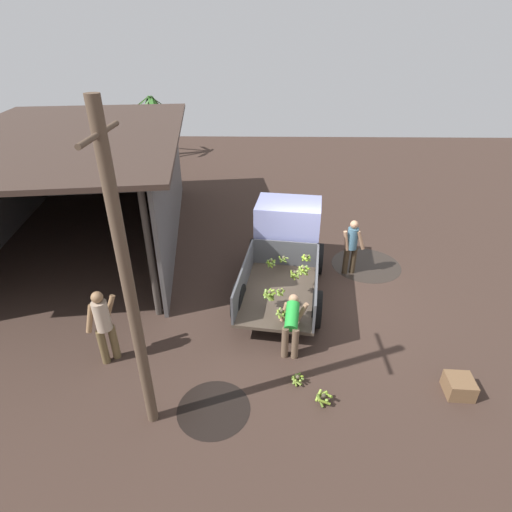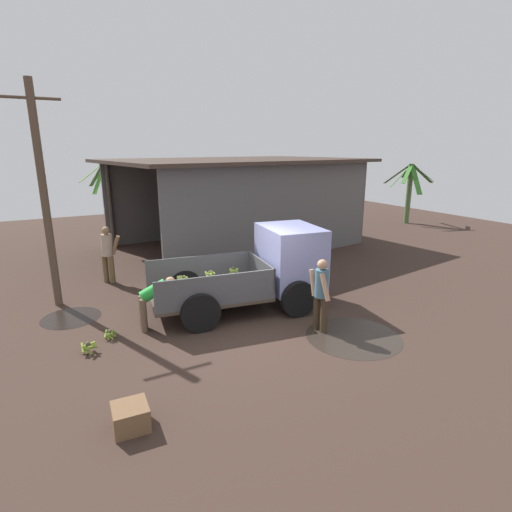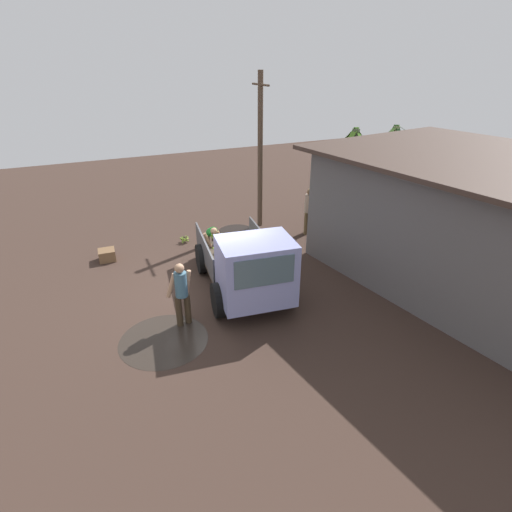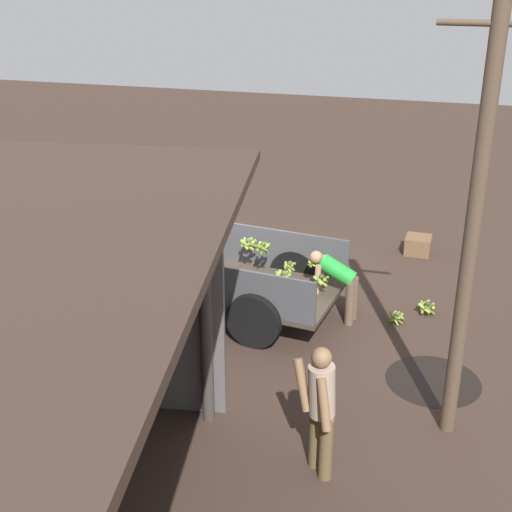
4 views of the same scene
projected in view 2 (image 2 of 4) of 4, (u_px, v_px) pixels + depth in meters
ground at (247, 321)px, 9.32m from camera, size 36.00×36.00×0.00m
mud_patch_0 at (353, 337)px, 8.55m from camera, size 2.02×2.02×0.01m
mud_patch_1 at (71, 318)px, 9.50m from camera, size 1.36×1.36×0.01m
cargo_truck at (274, 265)px, 10.09m from camera, size 4.40×2.49×2.01m
warehouse_shed at (247, 183)px, 16.29m from camera, size 10.60×7.79×3.50m
utility_pole at (44, 196)px, 9.58m from camera, size 1.25×0.19×5.46m
banana_palm_0 at (409, 190)px, 21.05m from camera, size 2.36×2.60×3.12m
banana_palm_2 at (187, 193)px, 22.20m from camera, size 2.04×2.33×2.62m
banana_palm_3 at (108, 193)px, 20.05m from camera, size 2.27×2.09×3.27m
banana_palm_4 at (161, 197)px, 22.77m from camera, size 2.42×2.04×2.26m
person_foreground_visitor at (321, 292)px, 8.63m from camera, size 0.34×0.67×1.63m
person_worker_loading at (154, 298)px, 8.79m from camera, size 0.82×0.63×1.16m
person_bystander_near_shed at (108, 252)px, 11.80m from camera, size 0.62×0.59×1.70m
banana_bunch_on_ground_0 at (110, 334)px, 8.42m from camera, size 0.26×0.26×0.21m
banana_bunch_on_ground_1 at (88, 347)px, 7.83m from camera, size 0.32×0.34×0.24m
wooden_crate_0 at (131, 417)px, 5.73m from camera, size 0.52×0.52×0.36m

